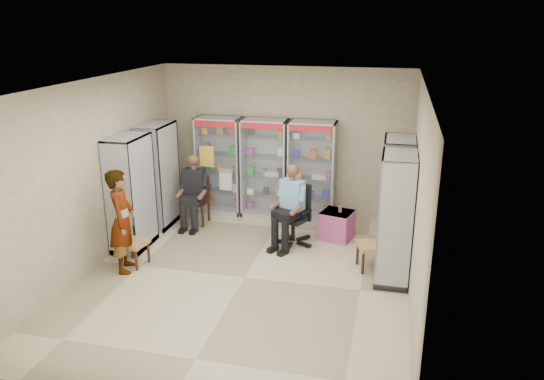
% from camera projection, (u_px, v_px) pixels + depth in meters
% --- Properties ---
extents(floor, '(6.00, 6.00, 0.00)m').
position_uv_depth(floor, '(245.00, 277.00, 8.32)').
color(floor, '#C6B689').
rests_on(floor, ground).
extents(room_shell, '(5.02, 6.02, 3.01)m').
position_uv_depth(room_shell, '(243.00, 156.00, 7.71)').
color(room_shell, '#C0B28F').
rests_on(room_shell, ground).
extents(cabinet_back_left, '(0.90, 0.50, 2.00)m').
position_uv_depth(cabinet_back_left, '(220.00, 166.00, 10.82)').
color(cabinet_back_left, silver).
rests_on(cabinet_back_left, floor).
extents(cabinet_back_mid, '(0.90, 0.50, 2.00)m').
position_uv_depth(cabinet_back_mid, '(265.00, 169.00, 10.61)').
color(cabinet_back_mid, silver).
rests_on(cabinet_back_mid, floor).
extents(cabinet_back_right, '(0.90, 0.50, 2.00)m').
position_uv_depth(cabinet_back_right, '(312.00, 172.00, 10.41)').
color(cabinet_back_right, '#A9ACB0').
rests_on(cabinet_back_right, floor).
extents(cabinet_right_far, '(0.90, 0.50, 2.00)m').
position_uv_depth(cabinet_right_far, '(396.00, 196.00, 9.01)').
color(cabinet_right_far, '#B0B3B8').
rests_on(cabinet_right_far, floor).
extents(cabinet_right_near, '(0.90, 0.50, 2.00)m').
position_uv_depth(cabinet_right_near, '(395.00, 219.00, 7.99)').
color(cabinet_right_near, silver).
rests_on(cabinet_right_near, floor).
extents(cabinet_left_far, '(0.90, 0.50, 2.00)m').
position_uv_depth(cabinet_left_far, '(158.00, 175.00, 10.16)').
color(cabinet_left_far, '#ACAEB3').
rests_on(cabinet_left_far, floor).
extents(cabinet_left_near, '(0.90, 0.50, 2.00)m').
position_uv_depth(cabinet_left_near, '(131.00, 193.00, 9.14)').
color(cabinet_left_near, '#A6A9AE').
rests_on(cabinet_left_near, floor).
extents(wooden_chair, '(0.42, 0.42, 0.94)m').
position_uv_depth(wooden_chair, '(197.00, 201.00, 10.36)').
color(wooden_chair, black).
rests_on(wooden_chair, floor).
extents(seated_customer, '(0.44, 0.60, 1.34)m').
position_uv_depth(seated_customer, '(195.00, 192.00, 10.25)').
color(seated_customer, black).
rests_on(seated_customer, floor).
extents(office_chair, '(0.79, 0.79, 1.10)m').
position_uv_depth(office_chair, '(293.00, 215.00, 9.40)').
color(office_chair, black).
rests_on(office_chair, floor).
extents(seated_shopkeeper, '(0.68, 0.77, 1.41)m').
position_uv_depth(seated_shopkeeper, '(293.00, 208.00, 9.31)').
color(seated_shopkeeper, '#678ACB').
rests_on(seated_shopkeeper, floor).
extents(pink_trunk, '(0.65, 0.64, 0.52)m').
position_uv_depth(pink_trunk, '(337.00, 225.00, 9.72)').
color(pink_trunk, '#C54F9C').
rests_on(pink_trunk, floor).
extents(tea_glass, '(0.07, 0.07, 0.11)m').
position_uv_depth(tea_glass, '(340.00, 209.00, 9.61)').
color(tea_glass, '#561B07').
rests_on(tea_glass, pink_trunk).
extents(woven_stool_a, '(0.55, 0.55, 0.44)m').
position_uv_depth(woven_stool_a, '(371.00, 256.00, 8.55)').
color(woven_stool_a, '#9D7F42').
rests_on(woven_stool_a, floor).
extents(woven_stool_b, '(0.48, 0.48, 0.41)m').
position_uv_depth(woven_stool_b, '(134.00, 253.00, 8.70)').
color(woven_stool_b, '#A18744').
rests_on(woven_stool_b, floor).
extents(standing_man, '(0.57, 0.71, 1.68)m').
position_uv_depth(standing_man, '(122.00, 221.00, 8.33)').
color(standing_man, gray).
rests_on(standing_man, floor).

